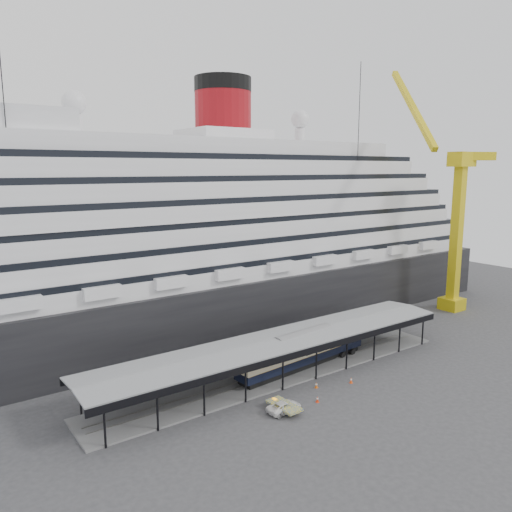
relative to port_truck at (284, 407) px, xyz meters
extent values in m
plane|color=#343437|center=(6.37, 3.70, -0.61)|extent=(200.00, 200.00, 0.00)
cube|color=black|center=(6.37, 35.70, 4.39)|extent=(130.00, 30.00, 10.00)
cylinder|color=maroon|center=(14.37, 35.70, 36.79)|extent=(10.00, 10.00, 9.00)
cylinder|color=black|center=(14.37, 35.70, 42.04)|extent=(10.10, 10.10, 2.50)
sphere|color=silver|center=(-11.63, 35.70, 37.09)|extent=(3.60, 3.60, 3.60)
sphere|color=silver|center=(32.37, 35.70, 37.09)|extent=(3.60, 3.60, 3.60)
cube|color=slate|center=(6.37, 8.70, -0.49)|extent=(56.00, 8.00, 0.24)
cube|color=slate|center=(6.37, 7.98, -0.33)|extent=(54.00, 0.08, 0.10)
cube|color=slate|center=(6.37, 9.42, -0.33)|extent=(54.00, 0.08, 0.10)
cube|color=black|center=(6.37, 4.20, 3.84)|extent=(56.00, 0.18, 0.90)
cube|color=black|center=(6.37, 13.20, 3.84)|extent=(56.00, 0.18, 0.90)
cube|color=slate|center=(6.37, 8.70, 4.57)|extent=(56.00, 9.00, 0.24)
cylinder|color=black|center=(-22.85, 25.45, 22.99)|extent=(0.12, 0.12, 47.21)
cube|color=gold|center=(54.37, 13.70, 0.59)|extent=(4.00, 4.00, 2.40)
cube|color=gold|center=(54.37, 13.70, 14.79)|extent=(1.80, 1.80, 26.00)
cube|color=gold|center=(54.37, 13.70, 29.19)|extent=(5.00, 3.20, 2.80)
cube|color=gold|center=(45.49, 18.82, 38.59)|extent=(11.42, 18.78, 16.80)
cube|color=gold|center=(57.40, 11.95, 29.79)|extent=(6.00, 4.39, 1.60)
cylinder|color=black|center=(36.62, 23.95, 22.99)|extent=(0.12, 0.12, 47.21)
imported|color=silver|center=(0.00, 0.00, 0.00)|extent=(4.48, 2.21, 1.22)
cube|color=black|center=(10.45, 8.70, -0.01)|extent=(21.85, 4.25, 0.72)
cube|color=black|center=(10.45, 8.70, 0.92)|extent=(22.92, 4.74, 1.14)
cube|color=beige|center=(10.45, 8.70, 2.16)|extent=(22.92, 4.78, 1.34)
cube|color=black|center=(10.45, 8.70, 3.04)|extent=(22.92, 4.74, 0.41)
cube|color=#E25E0C|center=(7.43, 2.54, -0.60)|extent=(0.48, 0.48, 0.03)
cone|color=#E25E0C|center=(7.43, 2.54, -0.21)|extent=(0.41, 0.41, 0.76)
cylinder|color=white|center=(7.43, 2.54, -0.14)|extent=(0.24, 0.24, 0.15)
cube|color=red|center=(4.81, -0.52, -0.60)|extent=(0.45, 0.45, 0.03)
cone|color=red|center=(4.81, -0.52, -0.22)|extent=(0.38, 0.38, 0.75)
cylinder|color=white|center=(4.81, -0.52, -0.15)|extent=(0.24, 0.24, 0.14)
cube|color=#F3470D|center=(12.19, 0.96, -0.59)|extent=(0.47, 0.47, 0.03)
cone|color=#F3470D|center=(12.19, 0.96, -0.19)|extent=(0.40, 0.40, 0.79)
cylinder|color=white|center=(12.19, 0.96, -0.11)|extent=(0.25, 0.25, 0.15)
camera|label=1|loc=(-34.39, -42.25, 27.55)|focal=35.00mm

